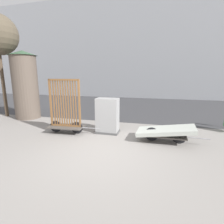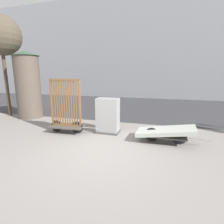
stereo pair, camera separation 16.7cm
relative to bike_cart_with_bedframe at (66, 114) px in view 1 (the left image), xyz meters
name	(u,v)px [view 1 (the left image)]	position (x,y,z in m)	size (l,w,h in m)	color
ground_plane	(100,153)	(1.89, -1.37, -0.76)	(60.00, 60.00, 0.00)	gray
road_strip	(135,106)	(1.89, 6.73, -0.76)	(56.00, 9.28, 0.01)	#38383A
building_facade	(145,50)	(1.89, 13.37, 4.06)	(48.00, 4.00, 9.63)	gray
bike_cart_with_bedframe	(66,114)	(0.00, 0.00, 0.00)	(2.11, 0.77, 2.13)	#4C4742
bike_cart_with_mattress	(165,131)	(3.78, 0.00, -0.38)	(2.38, 0.99, 0.63)	#4C4742
utility_cabinet	(107,117)	(1.58, 0.46, -0.11)	(0.92, 0.59, 1.39)	#4C4C4C
advertising_column	(25,85)	(-3.24, 1.74, 1.00)	(1.40, 1.40, 3.47)	brown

